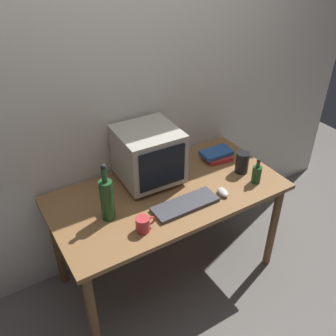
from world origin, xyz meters
TOP-DOWN VIEW (x-y plane):
  - ground_plane at (0.00, 0.00)m, footprint 6.00×6.00m
  - back_wall at (0.00, 0.44)m, footprint 4.00×0.08m
  - desk at (0.00, 0.00)m, footprint 1.51×0.77m
  - crt_monitor at (-0.04, 0.18)m, footprint 0.39×0.40m
  - keyboard at (0.01, -0.18)m, footprint 0.42×0.15m
  - computer_mouse at (0.28, -0.21)m, footprint 0.08×0.11m
  - bottle_tall at (-0.43, -0.03)m, footprint 0.08×0.08m
  - bottle_short at (0.55, -0.22)m, footprint 0.06×0.06m
  - book_stack at (0.51, 0.15)m, footprint 0.23×0.17m
  - mug at (-0.31, -0.24)m, footprint 0.12×0.08m
  - metal_canister at (0.55, -0.07)m, footprint 0.09×0.09m

SIDE VIEW (x-z plane):
  - ground_plane at x=0.00m, z-range 0.00..0.00m
  - desk at x=0.00m, z-range 0.29..1.04m
  - keyboard at x=0.01m, z-range 0.76..0.78m
  - computer_mouse at x=0.28m, z-range 0.76..0.79m
  - book_stack at x=0.51m, z-range 0.76..0.82m
  - mug at x=-0.31m, z-range 0.76..0.85m
  - bottle_short at x=0.55m, z-range 0.74..0.92m
  - metal_canister at x=0.55m, z-range 0.76..0.91m
  - bottle_tall at x=-0.43m, z-range 0.71..1.09m
  - crt_monitor at x=-0.04m, z-range 0.77..1.14m
  - back_wall at x=0.00m, z-range 0.00..2.50m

